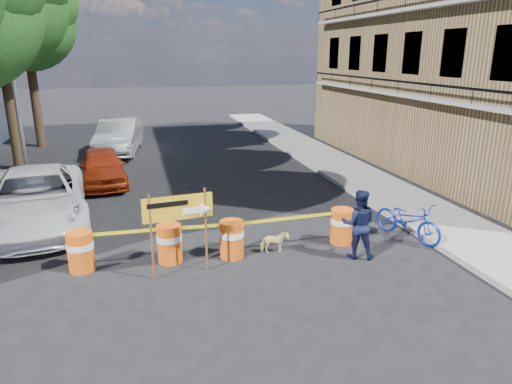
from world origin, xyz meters
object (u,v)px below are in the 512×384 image
pedestrian (359,224)px  suv_white (36,198)px  detour_sign (188,213)px  barrel_far_right (342,225)px  barrel_far_left (81,251)px  sedan_red (102,167)px  bicycle (410,203)px  barrel_mid_left (170,243)px  barrel_mid_right (232,238)px  dog (275,242)px  sedan_silver (119,136)px

pedestrian → suv_white: size_ratio=0.30×
detour_sign → barrel_far_right: bearing=4.1°
barrel_far_left → barrel_far_right: bearing=-0.5°
pedestrian → sedan_red: 10.21m
bicycle → barrel_mid_left: bearing=155.7°
sedan_red → barrel_far_right: bearing=-55.8°
barrel_mid_left → barrel_mid_right: same height
detour_sign → suv_white: 5.58m
detour_sign → dog: detour_sign is taller
barrel_mid_left → bicycle: (6.08, -0.18, 0.50)m
dog → pedestrian: bearing=-106.9°
barrel_far_right → bicycle: 1.85m
barrel_far_right → suv_white: suv_white is taller
suv_white → sedan_silver: bearing=70.4°
barrel_mid_right → dog: size_ratio=1.36×
bicycle → sedan_red: bearing=114.2°
barrel_mid_left → barrel_mid_right: size_ratio=1.00×
barrel_mid_right → sedan_red: bearing=114.0°
barrel_mid_right → barrel_far_right: bearing=2.5°
barrel_mid_left → sedan_silver: sedan_silver is taller
suv_white → bicycle: bearing=-28.3°
barrel_far_left → suv_white: size_ratio=0.16×
barrel_mid_left → barrel_mid_right: (1.44, -0.12, 0.00)m
dog → sedan_silver: 13.65m
detour_sign → suv_white: detour_sign is taller
suv_white → barrel_mid_right: bearing=-43.6°
barrel_far_left → pedestrian: pedestrian is taller
bicycle → barrel_far_right: bearing=151.6°
sedan_silver → bicycle: bearing=-52.7°
barrel_far_left → barrel_mid_left: same height
barrel_far_right → detour_sign: detour_sign is taller
detour_sign → barrel_mid_right: bearing=23.0°
barrel_mid_left → sedan_red: bearing=104.3°
barrel_far_left → sedan_red: bearing=89.3°
barrel_mid_left → bicycle: bearing=-1.6°
sedan_silver → sedan_red: bearing=-87.3°
bicycle → suv_white: bearing=136.9°
barrel_far_left → dog: (4.42, -0.23, -0.19)m
bicycle → sedan_red: (-7.94, 7.45, -0.31)m
detour_sign → sedan_red: size_ratio=0.49×
sedan_silver → barrel_far_right: bearing=-58.6°
barrel_far_right → sedan_red: (-6.17, 7.27, 0.19)m
dog → sedan_red: (-4.33, 7.45, 0.38)m
barrel_mid_left → barrel_far_right: same height
barrel_mid_right → bicycle: bicycle is taller
detour_sign → sedan_red: detour_sign is taller
bicycle → sedan_silver: size_ratio=0.39×
barrel_mid_left → barrel_far_left: bearing=178.3°
barrel_far_left → sedan_red: 7.22m
sedan_red → sedan_silver: size_ratio=0.78×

